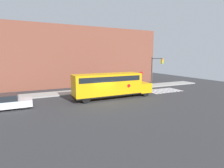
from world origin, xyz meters
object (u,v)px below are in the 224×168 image
object	(u,v)px
traffic_light	(155,68)
parked_car	(6,102)
school_bus	(110,84)
stop_sign	(141,77)

from	to	relation	value
traffic_light	parked_car	bearing A→B (deg)	-170.26
school_bus	traffic_light	world-z (taller)	traffic_light
stop_sign	traffic_light	bearing A→B (deg)	-26.78
parked_car	traffic_light	world-z (taller)	traffic_light
school_bus	parked_car	world-z (taller)	school_bus
parked_car	traffic_light	bearing A→B (deg)	9.74
stop_sign	traffic_light	xyz separation A→B (m)	(2.12, -1.07, 1.69)
stop_sign	traffic_light	size ratio (longest dim) A/B	0.53
school_bus	stop_sign	distance (m)	9.56
parked_car	school_bus	bearing A→B (deg)	-0.40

